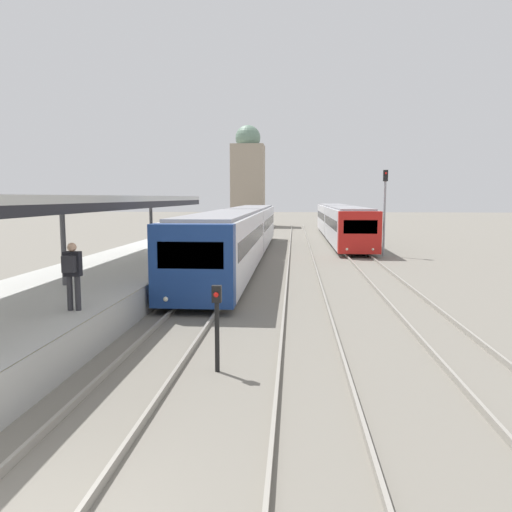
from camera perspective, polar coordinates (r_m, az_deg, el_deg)
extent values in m
cube|color=beige|center=(16.64, -21.36, 6.11)|extent=(4.00, 24.10, 0.20)
cube|color=black|center=(15.90, -14.92, 5.55)|extent=(0.08, 24.10, 0.24)
cylinder|color=#47474C|center=(16.71, -21.15, 1.30)|extent=(0.16, 0.16, 2.61)
cylinder|color=#47474C|center=(25.71, -11.89, 3.36)|extent=(0.16, 0.16, 2.61)
cylinder|color=#2D2D33|center=(13.03, -20.50, -4.00)|extent=(0.14, 0.14, 0.85)
cylinder|color=#2D2D33|center=(12.95, -19.69, -4.03)|extent=(0.14, 0.14, 0.85)
cube|color=black|center=(12.88, -20.23, -0.84)|extent=(0.40, 0.22, 0.60)
sphere|color=tan|center=(12.83, -20.30, 0.95)|extent=(0.22, 0.22, 0.22)
cube|color=#232328|center=(12.70, -20.60, -0.87)|extent=(0.30, 0.18, 0.40)
cube|color=navy|center=(15.74, -7.25, -1.11)|extent=(2.64, 0.70, 2.62)
cube|color=black|center=(15.37, -7.51, 0.08)|extent=(2.06, 0.04, 0.84)
sphere|color=#EFEACC|center=(15.76, -10.28, -4.87)|extent=(0.16, 0.16, 0.16)
sphere|color=#EFEACC|center=(15.44, -4.55, -5.02)|extent=(0.16, 0.16, 0.16)
cube|color=silver|center=(23.12, -3.50, 1.44)|extent=(2.64, 14.37, 2.62)
cube|color=gray|center=(23.03, -3.52, 4.83)|extent=(2.33, 14.08, 0.12)
cube|color=black|center=(23.09, -3.50, 2.15)|extent=(2.66, 13.22, 0.68)
cylinder|color=black|center=(18.93, -8.79, -3.56)|extent=(0.12, 0.70, 0.70)
cylinder|color=black|center=(18.55, -2.00, -3.70)|extent=(0.12, 0.70, 0.70)
cylinder|color=black|center=(28.01, -4.45, -0.17)|extent=(0.12, 0.70, 0.70)
cylinder|color=black|center=(27.75, 0.14, -0.21)|extent=(0.12, 0.70, 0.70)
cube|color=silver|center=(37.72, -0.43, 3.51)|extent=(2.64, 14.37, 2.62)
cube|color=gray|center=(37.66, -0.44, 5.58)|extent=(2.33, 14.08, 0.12)
cube|color=black|center=(37.70, -0.43, 3.94)|extent=(2.66, 13.22, 0.68)
cylinder|color=black|center=(33.30, -3.03, 0.94)|extent=(0.12, 0.70, 0.70)
cylinder|color=black|center=(33.09, 0.83, 0.92)|extent=(0.12, 0.70, 0.70)
cylinder|color=black|center=(42.54, -1.41, 2.22)|extent=(0.12, 0.70, 0.70)
cylinder|color=black|center=(42.38, 1.61, 2.20)|extent=(0.12, 0.70, 0.70)
cube|color=red|center=(31.10, 11.75, 2.65)|extent=(2.59, 0.70, 2.59)
cube|color=black|center=(30.75, 11.85, 3.28)|extent=(2.02, 0.04, 0.83)
sphere|color=#EFEACC|center=(30.76, 10.35, 0.78)|extent=(0.16, 0.16, 0.16)
sphere|color=#EFEACC|center=(30.96, 13.22, 0.74)|extent=(0.16, 0.16, 0.16)
cube|color=silver|center=(38.04, 10.41, 3.40)|extent=(2.59, 13.29, 2.59)
cube|color=gray|center=(37.98, 10.46, 5.44)|extent=(2.28, 13.02, 0.12)
cube|color=black|center=(38.02, 10.42, 3.83)|extent=(2.61, 12.22, 0.67)
cylinder|color=black|center=(33.74, 9.27, 0.94)|extent=(0.12, 0.70, 0.70)
cylinder|color=black|center=(34.00, 12.97, 0.90)|extent=(0.12, 0.70, 0.70)
cylinder|color=black|center=(42.31, 8.28, 2.12)|extent=(0.12, 0.70, 0.70)
cylinder|color=black|center=(42.52, 11.25, 2.09)|extent=(0.12, 0.70, 0.70)
cube|color=silver|center=(51.60, 8.84, 4.29)|extent=(2.59, 13.29, 2.59)
cube|color=gray|center=(51.56, 8.86, 5.79)|extent=(2.28, 13.02, 0.12)
cube|color=black|center=(51.59, 8.84, 4.60)|extent=(2.61, 12.22, 0.67)
cylinder|color=black|center=(47.29, 7.88, 2.61)|extent=(0.12, 0.70, 0.70)
cylinder|color=black|center=(47.48, 10.54, 2.58)|extent=(0.12, 0.70, 0.70)
cylinder|color=black|center=(55.89, 7.35, 3.25)|extent=(0.12, 0.70, 0.70)
cylinder|color=black|center=(56.05, 9.60, 3.22)|extent=(0.12, 0.70, 0.70)
cylinder|color=black|center=(10.76, -4.47, -9.23)|extent=(0.10, 0.10, 1.51)
cube|color=black|center=(10.55, -4.51, -4.34)|extent=(0.20, 0.14, 0.36)
sphere|color=red|center=(10.46, -4.59, -4.44)|extent=(0.11, 0.11, 0.11)
cylinder|color=gray|center=(32.47, 14.46, 4.74)|extent=(0.14, 0.14, 5.39)
cube|color=black|center=(32.48, 14.59, 8.88)|extent=(0.28, 0.20, 0.70)
sphere|color=red|center=(32.37, 14.63, 9.14)|extent=(0.14, 0.14, 0.14)
cube|color=gray|center=(64.73, -0.92, 8.03)|extent=(4.15, 4.15, 10.31)
sphere|color=slate|center=(65.14, -0.93, 13.34)|extent=(3.19, 3.19, 3.19)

